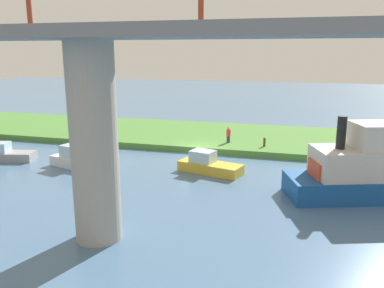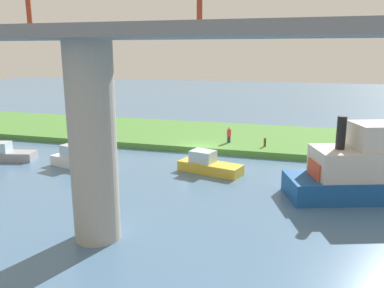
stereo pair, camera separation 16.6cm
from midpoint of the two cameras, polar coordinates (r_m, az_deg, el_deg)
The scene contains 10 objects.
ground_plane at distance 32.61m, azimuth 1.08°, elevation -1.38°, with size 160.00×160.00×0.00m, color #4C7093.
grassy_bank at distance 38.22m, azimuth 3.43°, elevation 1.18°, with size 80.00×12.00×0.50m, color #4C8438.
bridge_pylon at distance 17.43m, azimuth -13.87°, elevation 0.00°, with size 2.04×2.04×8.74m, color #9E998E.
bridge_span at distance 17.04m, azimuth -14.78°, elevation 16.16°, with size 58.80×4.30×3.25m.
person_on_bank at distance 34.31m, azimuth 5.50°, elevation 1.36°, with size 0.39×0.39×1.39m.
mooring_post at distance 33.34m, azimuth 10.64°, elevation 0.24°, with size 0.20×0.20×0.72m, color brown.
houseboat_blue at distance 24.93m, azimuth 25.18°, elevation -3.12°, with size 9.80×5.94×4.75m.
motorboat_red at distance 29.87m, azimuth -15.78°, elevation -2.13°, with size 5.06×2.91×1.59m.
motorboat_white at distance 33.80m, azimuth -25.24°, elevation -1.27°, with size 4.45×2.47×1.41m.
skiff_small at distance 27.51m, azimuth 2.57°, elevation -3.03°, with size 4.74×2.71×1.49m.
Camera 2 is at (-8.30, 30.43, 8.27)m, focal length 36.88 mm.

